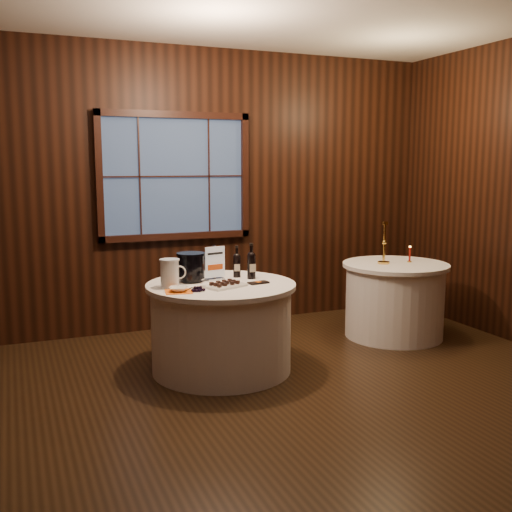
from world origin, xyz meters
name	(u,v)px	position (x,y,z in m)	size (l,w,h in m)	color
ground	(267,413)	(0.00, 0.00, 0.00)	(6.00, 6.00, 0.00)	black
back_wall	(175,186)	(0.00, 2.48, 1.54)	(6.00, 0.10, 3.00)	black
main_table	(221,327)	(0.00, 1.00, 0.39)	(1.28, 1.28, 0.77)	white
side_table	(394,300)	(2.00, 1.30, 0.39)	(1.08, 1.08, 0.77)	white
sign_stand	(215,268)	(0.00, 1.16, 0.88)	(0.19, 0.12, 0.31)	#B9B9C0
port_bottle_left	(237,264)	(0.23, 1.22, 0.89)	(0.07, 0.08, 0.28)	black
port_bottle_right	(251,263)	(0.32, 1.10, 0.91)	(0.08, 0.08, 0.32)	black
ice_bucket	(191,266)	(-0.21, 1.17, 0.90)	(0.25, 0.25, 0.25)	black
chocolate_plate	(225,285)	(-0.02, 0.85, 0.79)	(0.39, 0.33, 0.05)	white
chocolate_box	(258,283)	(0.29, 0.87, 0.78)	(0.18, 0.09, 0.01)	black
grape_bunch	(198,289)	(-0.28, 0.77, 0.79)	(0.18, 0.09, 0.04)	black
glass_pitcher	(170,273)	(-0.44, 1.01, 0.89)	(0.22, 0.17, 0.24)	white
orange_napkin	(179,292)	(-0.43, 0.81, 0.77)	(0.21, 0.21, 0.00)	orange
cracker_bowl	(179,289)	(-0.43, 0.81, 0.79)	(0.14, 0.14, 0.04)	white
brass_candlestick	(384,249)	(1.87, 1.33, 0.93)	(0.12, 0.12, 0.43)	gold
red_candle	(410,256)	(2.18, 1.31, 0.84)	(0.05, 0.05, 0.17)	gold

